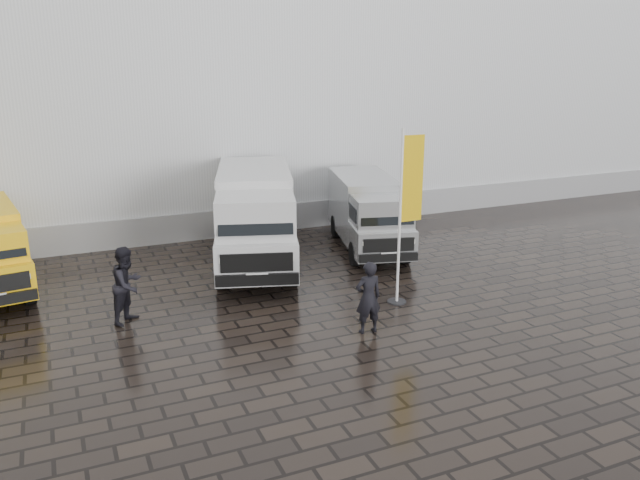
% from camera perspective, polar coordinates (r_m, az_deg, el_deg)
% --- Properties ---
extents(ground, '(120.00, 120.00, 0.00)m').
position_cam_1_polar(ground, '(16.36, 3.76, -6.12)').
color(ground, black).
rests_on(ground, ground).
extents(exhibition_hall, '(44.00, 16.00, 12.00)m').
position_cam_1_polar(exhibition_hall, '(30.76, -6.80, 15.73)').
color(exhibition_hall, silver).
rests_on(exhibition_hall, ground).
extents(hall_plinth, '(44.00, 0.15, 1.00)m').
position_cam_1_polar(hall_plinth, '(23.88, -0.68, 2.39)').
color(hall_plinth, gray).
rests_on(hall_plinth, ground).
extents(van_white, '(4.10, 7.03, 2.89)m').
position_cam_1_polar(van_white, '(19.39, -5.96, 1.91)').
color(van_white, silver).
rests_on(van_white, ground).
extents(van_silver, '(3.17, 5.76, 2.37)m').
position_cam_1_polar(van_silver, '(21.02, 4.41, 2.34)').
color(van_silver, '#B1B4B6').
rests_on(van_silver, ground).
extents(flagpole, '(0.88, 0.50, 4.58)m').
position_cam_1_polar(flagpole, '(16.08, 7.90, 2.84)').
color(flagpole, black).
rests_on(flagpole, ground).
extents(wheelie_bin, '(0.82, 0.82, 1.11)m').
position_cam_1_polar(wheelie_bin, '(25.16, 7.84, 3.08)').
color(wheelie_bin, black).
rests_on(wheelie_bin, ground).
extents(person_front, '(0.66, 0.45, 1.75)m').
position_cam_1_polar(person_front, '(14.60, 4.43, -5.26)').
color(person_front, black).
rests_on(person_front, ground).
extents(person_tent, '(1.16, 1.17, 1.91)m').
position_cam_1_polar(person_tent, '(15.83, -17.18, -3.93)').
color(person_tent, black).
rests_on(person_tent, ground).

